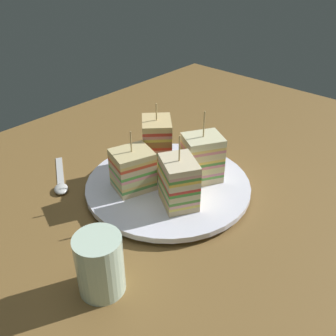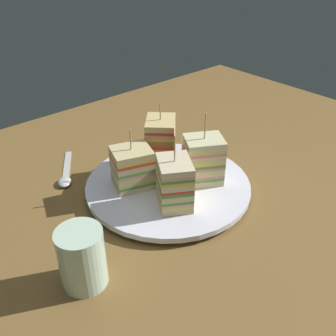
# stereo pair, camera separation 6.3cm
# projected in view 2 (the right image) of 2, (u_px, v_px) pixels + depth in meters

# --- Properties ---
(ground_plane) EXTENTS (1.24, 0.88, 0.02)m
(ground_plane) POSITION_uv_depth(u_px,v_px,m) (168.00, 195.00, 0.68)
(ground_plane) COLOR brown
(plate) EXTENTS (0.29, 0.29, 0.02)m
(plate) POSITION_uv_depth(u_px,v_px,m) (168.00, 186.00, 0.67)
(plate) COLOR white
(plate) RESTS_ON ground_plane
(sandwich_wedge_0) EXTENTS (0.08, 0.08, 0.12)m
(sandwich_wedge_0) POSITION_uv_depth(u_px,v_px,m) (161.00, 143.00, 0.69)
(sandwich_wedge_0) COLOR beige
(sandwich_wedge_0) RESTS_ON plate
(sandwich_wedge_1) EXTENTS (0.08, 0.07, 0.11)m
(sandwich_wedge_1) POSITION_uv_depth(u_px,v_px,m) (133.00, 168.00, 0.64)
(sandwich_wedge_1) COLOR beige
(sandwich_wedge_1) RESTS_ON plate
(sandwich_wedge_2) EXTENTS (0.08, 0.08, 0.12)m
(sandwich_wedge_2) POSITION_uv_depth(u_px,v_px,m) (174.00, 183.00, 0.59)
(sandwich_wedge_2) COLOR #D9BA84
(sandwich_wedge_2) RESTS_ON plate
(sandwich_wedge_3) EXTENTS (0.08, 0.08, 0.13)m
(sandwich_wedge_3) POSITION_uv_depth(u_px,v_px,m) (203.00, 160.00, 0.65)
(sandwich_wedge_3) COLOR beige
(sandwich_wedge_3) RESTS_ON plate
(chip_pile) EXTENTS (0.07, 0.08, 0.03)m
(chip_pile) POSITION_uv_depth(u_px,v_px,m) (165.00, 170.00, 0.67)
(chip_pile) COLOR #E0B65B
(chip_pile) RESTS_ON plate
(spoon) EXTENTS (0.09, 0.12, 0.01)m
(spoon) POSITION_uv_depth(u_px,v_px,m) (65.00, 177.00, 0.70)
(spoon) COLOR silver
(spoon) RESTS_ON ground_plane
(drinking_glass) EXTENTS (0.06, 0.06, 0.08)m
(drinking_glass) POSITION_uv_depth(u_px,v_px,m) (83.00, 261.00, 0.48)
(drinking_glass) COLOR silver
(drinking_glass) RESTS_ON ground_plane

